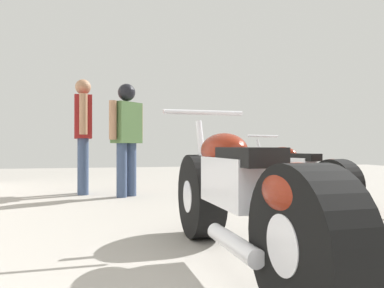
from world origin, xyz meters
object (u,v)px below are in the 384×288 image
(mechanic_in_blue, at_px, (83,129))
(motorcycle_black_naked, at_px, (295,175))
(mechanic_with_helmet, at_px, (127,129))
(motorcycle_maroon_cruiser, at_px, (239,198))

(mechanic_in_blue, bearing_deg, motorcycle_black_naked, -28.38)
(motorcycle_black_naked, xyz_separation_m, mechanic_with_helmet, (-2.09, 1.05, 0.61))
(mechanic_in_blue, height_order, mechanic_with_helmet, mechanic_in_blue)
(motorcycle_maroon_cruiser, bearing_deg, mechanic_in_blue, 107.44)
(motorcycle_black_naked, relative_size, mechanic_in_blue, 1.07)
(motorcycle_black_naked, distance_m, mechanic_with_helmet, 2.42)
(motorcycle_black_naked, relative_size, mechanic_with_helmet, 1.15)
(motorcycle_maroon_cruiser, xyz_separation_m, mechanic_in_blue, (-1.18, 3.75, 0.56))
(motorcycle_maroon_cruiser, xyz_separation_m, mechanic_with_helmet, (-0.54, 3.32, 0.55))
(motorcycle_maroon_cruiser, distance_m, mechanic_with_helmet, 3.41)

